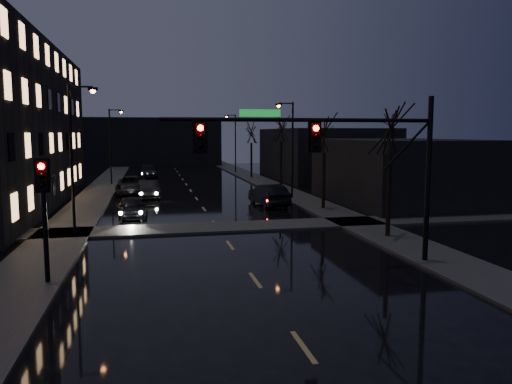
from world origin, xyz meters
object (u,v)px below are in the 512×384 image
lead_car (269,195)px  oncoming_car_c (132,185)px  oncoming_car_a (132,207)px  oncoming_car_b (149,189)px  oncoming_car_d (148,171)px

lead_car → oncoming_car_c: bearing=-49.5°
oncoming_car_a → oncoming_car_c: oncoming_car_c is taller
oncoming_car_a → lead_car: (9.98, 3.31, 0.13)m
oncoming_car_c → lead_car: (10.43, -9.82, 0.02)m
oncoming_car_b → oncoming_car_d: 20.23m
oncoming_car_b → oncoming_car_d: oncoming_car_d is taller
oncoming_car_c → oncoming_car_d: 16.93m
oncoming_car_a → lead_car: size_ratio=0.81×
oncoming_car_b → oncoming_car_d: size_ratio=0.85×
oncoming_car_d → lead_car: 28.19m
oncoming_car_d → lead_car: lead_car is taller
oncoming_car_c → oncoming_car_d: (1.37, 16.88, -0.04)m
oncoming_car_b → oncoming_car_c: oncoming_car_c is taller
oncoming_car_c → lead_car: lead_car is taller
oncoming_car_d → lead_car: (9.06, -26.69, 0.06)m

